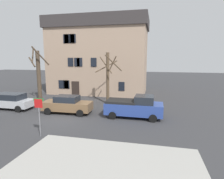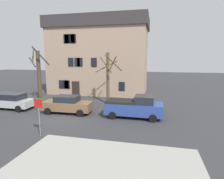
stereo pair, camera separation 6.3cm
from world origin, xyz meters
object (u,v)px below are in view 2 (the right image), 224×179
at_px(car_brown_sedan, 67,104).
at_px(street_sign_pole, 39,110).
at_px(tree_bare_near, 39,74).
at_px(pickup_truck_blue, 134,107).
at_px(car_silver_wagon, 11,101).
at_px(tree_bare_mid, 108,76).
at_px(building_main, 100,56).

xyz_separation_m(car_brown_sedan, street_sign_pole, (0.65, -5.55, 1.02)).
height_order(tree_bare_near, car_brown_sedan, tree_bare_near).
bearing_deg(pickup_truck_blue, car_brown_sedan, -178.60).
bearing_deg(car_silver_wagon, street_sign_pole, -38.26).
height_order(tree_bare_mid, street_sign_pole, tree_bare_mid).
height_order(building_main, car_silver_wagon, building_main).
relative_size(tree_bare_near, pickup_truck_blue, 1.30).
height_order(pickup_truck_blue, street_sign_pole, street_sign_pole).
xyz_separation_m(tree_bare_mid, car_silver_wagon, (-9.52, -4.52, -2.40)).
bearing_deg(car_brown_sedan, pickup_truck_blue, 1.40).
relative_size(car_silver_wagon, street_sign_pole, 1.74).
bearing_deg(car_brown_sedan, car_silver_wagon, 178.99).
bearing_deg(street_sign_pole, tree_bare_near, 123.55).
xyz_separation_m(pickup_truck_blue, street_sign_pole, (-5.91, -5.72, 0.90)).
relative_size(tree_bare_mid, car_silver_wagon, 1.28).
xyz_separation_m(car_silver_wagon, car_brown_sedan, (6.54, -0.12, -0.01)).
distance_m(car_silver_wagon, street_sign_pole, 9.21).
relative_size(tree_bare_mid, street_sign_pole, 2.23).
distance_m(building_main, pickup_truck_blue, 14.42).
bearing_deg(street_sign_pole, car_silver_wagon, 141.74).
bearing_deg(street_sign_pole, building_main, 92.93).
bearing_deg(tree_bare_near, building_main, 51.78).
relative_size(building_main, tree_bare_near, 2.19).
xyz_separation_m(tree_bare_near, street_sign_pole, (6.72, -10.13, -1.51)).
relative_size(building_main, tree_bare_mid, 2.47).
distance_m(tree_bare_mid, car_silver_wagon, 10.81).
relative_size(building_main, car_silver_wagon, 3.17).
relative_size(car_brown_sedan, pickup_truck_blue, 0.93).
distance_m(tree_bare_mid, car_brown_sedan, 6.01).
height_order(building_main, pickup_truck_blue, building_main).
distance_m(tree_bare_mid, street_sign_pole, 10.54).
distance_m(tree_bare_mid, pickup_truck_blue, 6.17).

